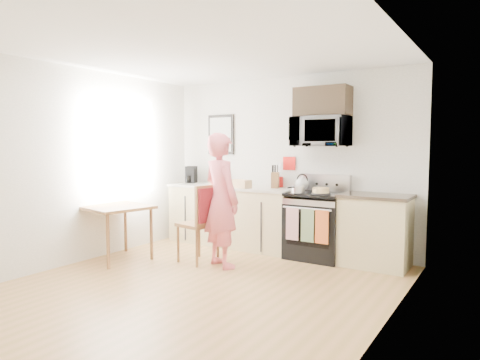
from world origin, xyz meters
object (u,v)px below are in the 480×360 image
Objects in this scene: chair at (205,213)px; person at (221,200)px; microwave at (321,132)px; cake at (321,191)px; dining_table at (117,212)px; range at (317,227)px.

person is at bearing 17.97° from chair.
microwave is 0.72× the size of chair.
cake is at bearing -66.10° from microwave.
microwave is 0.85m from cake.
chair is (1.16, 0.47, 0.02)m from dining_table.
person is 6.49× the size of cake.
cake is (0.13, -0.29, -0.79)m from microwave.
person reaches higher than dining_table.
dining_table is at bearing -144.09° from microwave.
person is (-0.89, -1.15, -0.90)m from microwave.
person reaches higher than range.
chair is at bearing -133.69° from microwave.
range reaches higher than cake.
dining_table is (-1.39, -0.51, -0.20)m from person.
microwave reaches higher than person.
chair is at bearing 22.30° from dining_table.
microwave is (-0.00, 0.10, 1.32)m from range.
dining_table is 2.78m from cake.
microwave is 0.44× the size of person.
dining_table is at bearing -145.85° from range.
person is 1.64× the size of chair.
range is 1.33m from microwave.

